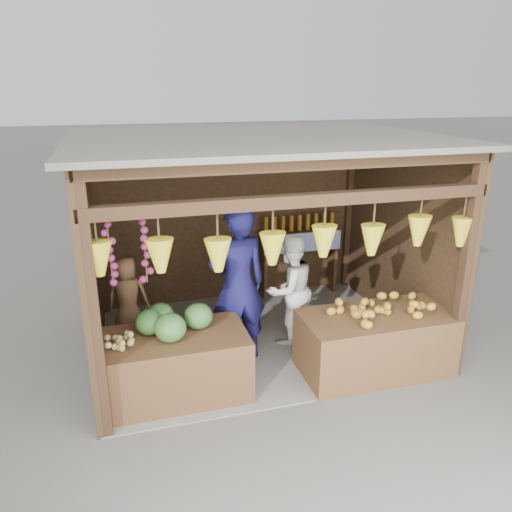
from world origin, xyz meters
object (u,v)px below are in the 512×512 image
(counter_left, at_px, (177,365))
(counter_right, at_px, (374,343))
(man_standing, at_px, (238,285))
(woman_standing, at_px, (290,290))
(vendor_seated, at_px, (128,297))

(counter_left, distance_m, counter_right, 2.29)
(counter_left, distance_m, man_standing, 1.17)
(counter_left, xyz_separation_m, man_standing, (0.82, 0.56, 0.62))
(man_standing, xyz_separation_m, woman_standing, (0.75, 0.25, -0.25))
(man_standing, bearing_deg, counter_right, 146.18)
(counter_left, bearing_deg, counter_right, -3.55)
(counter_left, xyz_separation_m, woman_standing, (1.57, 0.81, 0.37))
(woman_standing, bearing_deg, counter_left, 6.21)
(woman_standing, xyz_separation_m, vendor_seated, (-2.01, 0.10, 0.10))
(counter_left, bearing_deg, man_standing, 34.37)
(counter_right, bearing_deg, vendor_seated, 158.90)
(counter_left, height_order, counter_right, counter_right)
(vendor_seated, bearing_deg, woman_standing, -168.13)
(counter_right, relative_size, woman_standing, 1.19)
(counter_left, height_order, vendor_seated, vendor_seated)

